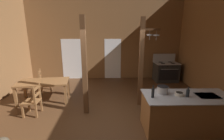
{
  "coord_description": "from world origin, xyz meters",
  "views": [
    {
      "loc": [
        0.1,
        -3.89,
        2.49
      ],
      "look_at": [
        0.25,
        0.94,
        1.25
      ],
      "focal_mm": 25.12,
      "sensor_mm": 36.0,
      "label": 1
    }
  ],
  "objects_px": {
    "kitchen_island": "(186,113)",
    "ladderback_chair_by_post": "(44,81)",
    "dining_table": "(43,84)",
    "stove_range": "(166,72)",
    "mixing_bowl_on_counter": "(179,94)",
    "stockpot_on_counter": "(163,90)",
    "bottle_short_on_counter": "(153,93)",
    "bottle_tall_on_counter": "(188,93)",
    "ladderback_chair_near_window": "(33,101)"
  },
  "relations": [
    {
      "from": "mixing_bowl_on_counter",
      "to": "bottle_short_on_counter",
      "type": "bearing_deg",
      "value": -171.32
    },
    {
      "from": "bottle_short_on_counter",
      "to": "stove_range",
      "type": "bearing_deg",
      "value": 65.51
    },
    {
      "from": "dining_table",
      "to": "bottle_short_on_counter",
      "type": "relative_size",
      "value": 5.97
    },
    {
      "from": "dining_table",
      "to": "ladderback_chair_by_post",
      "type": "height_order",
      "value": "ladderback_chair_by_post"
    },
    {
      "from": "stockpot_on_counter",
      "to": "dining_table",
      "type": "bearing_deg",
      "value": 155.85
    },
    {
      "from": "stockpot_on_counter",
      "to": "bottle_tall_on_counter",
      "type": "relative_size",
      "value": 1.39
    },
    {
      "from": "ladderback_chair_by_post",
      "to": "bottle_tall_on_counter",
      "type": "xyz_separation_m",
      "value": [
        4.5,
        -2.73,
        0.58
      ]
    },
    {
      "from": "stove_range",
      "to": "dining_table",
      "type": "relative_size",
      "value": 0.74
    },
    {
      "from": "stove_range",
      "to": "bottle_tall_on_counter",
      "type": "distance_m",
      "value": 4.15
    },
    {
      "from": "kitchen_island",
      "to": "ladderback_chair_near_window",
      "type": "relative_size",
      "value": 2.28
    },
    {
      "from": "mixing_bowl_on_counter",
      "to": "bottle_tall_on_counter",
      "type": "xyz_separation_m",
      "value": [
        0.16,
        -0.09,
        0.06
      ]
    },
    {
      "from": "stockpot_on_counter",
      "to": "bottle_short_on_counter",
      "type": "distance_m",
      "value": 0.41
    },
    {
      "from": "dining_table",
      "to": "ladderback_chair_by_post",
      "type": "distance_m",
      "value": 0.94
    },
    {
      "from": "kitchen_island",
      "to": "ladderback_chair_by_post",
      "type": "distance_m",
      "value": 5.29
    },
    {
      "from": "ladderback_chair_by_post",
      "to": "stockpot_on_counter",
      "type": "relative_size",
      "value": 2.79
    },
    {
      "from": "ladderback_chair_by_post",
      "to": "bottle_short_on_counter",
      "type": "relative_size",
      "value": 3.16
    },
    {
      "from": "mixing_bowl_on_counter",
      "to": "bottle_tall_on_counter",
      "type": "height_order",
      "value": "bottle_tall_on_counter"
    },
    {
      "from": "stove_range",
      "to": "bottle_tall_on_counter",
      "type": "relative_size",
      "value": 5.39
    },
    {
      "from": "stove_range",
      "to": "ladderback_chair_near_window",
      "type": "xyz_separation_m",
      "value": [
        -5.11,
        -3.08,
        -0.03
      ]
    },
    {
      "from": "stockpot_on_counter",
      "to": "bottle_tall_on_counter",
      "type": "bearing_deg",
      "value": -24.04
    },
    {
      "from": "stove_range",
      "to": "mixing_bowl_on_counter",
      "type": "relative_size",
      "value": 6.18
    },
    {
      "from": "kitchen_island",
      "to": "stockpot_on_counter",
      "type": "height_order",
      "value": "stockpot_on_counter"
    },
    {
      "from": "ladderback_chair_near_window",
      "to": "ladderback_chair_by_post",
      "type": "relative_size",
      "value": 1.0
    },
    {
      "from": "kitchen_island",
      "to": "bottle_tall_on_counter",
      "type": "relative_size",
      "value": 8.85
    },
    {
      "from": "stove_range",
      "to": "dining_table",
      "type": "bearing_deg",
      "value": -157.61
    },
    {
      "from": "mixing_bowl_on_counter",
      "to": "bottle_tall_on_counter",
      "type": "relative_size",
      "value": 0.87
    },
    {
      "from": "kitchen_island",
      "to": "bottle_tall_on_counter",
      "type": "xyz_separation_m",
      "value": [
        -0.06,
        -0.06,
        0.56
      ]
    },
    {
      "from": "bottle_tall_on_counter",
      "to": "bottle_short_on_counter",
      "type": "relative_size",
      "value": 0.81
    },
    {
      "from": "stove_range",
      "to": "ladderback_chair_near_window",
      "type": "height_order",
      "value": "stove_range"
    },
    {
      "from": "kitchen_island",
      "to": "mixing_bowl_on_counter",
      "type": "height_order",
      "value": "mixing_bowl_on_counter"
    },
    {
      "from": "stove_range",
      "to": "dining_table",
      "type": "height_order",
      "value": "stove_range"
    },
    {
      "from": "kitchen_island",
      "to": "dining_table",
      "type": "height_order",
      "value": "kitchen_island"
    },
    {
      "from": "ladderback_chair_by_post",
      "to": "stove_range",
      "type": "bearing_deg",
      "value": 13.0
    },
    {
      "from": "mixing_bowl_on_counter",
      "to": "stockpot_on_counter",
      "type": "bearing_deg",
      "value": 158.64
    },
    {
      "from": "bottle_short_on_counter",
      "to": "kitchen_island",
      "type": "bearing_deg",
      "value": 4.77
    },
    {
      "from": "kitchen_island",
      "to": "stove_range",
      "type": "distance_m",
      "value": 4.04
    },
    {
      "from": "bottle_tall_on_counter",
      "to": "mixing_bowl_on_counter",
      "type": "bearing_deg",
      "value": 150.1
    },
    {
      "from": "ladderback_chair_near_window",
      "to": "stockpot_on_counter",
      "type": "relative_size",
      "value": 2.79
    },
    {
      "from": "ladderback_chair_near_window",
      "to": "bottle_tall_on_counter",
      "type": "distance_m",
      "value": 4.26
    },
    {
      "from": "ladderback_chair_by_post",
      "to": "mixing_bowl_on_counter",
      "type": "bearing_deg",
      "value": -31.31
    },
    {
      "from": "bottle_tall_on_counter",
      "to": "bottle_short_on_counter",
      "type": "distance_m",
      "value": 0.85
    },
    {
      "from": "mixing_bowl_on_counter",
      "to": "dining_table",
      "type": "bearing_deg",
      "value": 156.1
    },
    {
      "from": "kitchen_island",
      "to": "stockpot_on_counter",
      "type": "xyz_separation_m",
      "value": [
        -0.58,
        0.17,
        0.56
      ]
    },
    {
      "from": "dining_table",
      "to": "bottle_tall_on_counter",
      "type": "xyz_separation_m",
      "value": [
        4.18,
        -1.87,
        0.38
      ]
    },
    {
      "from": "stove_range",
      "to": "stockpot_on_counter",
      "type": "distance_m",
      "value": 4.09
    },
    {
      "from": "stove_range",
      "to": "dining_table",
      "type": "xyz_separation_m",
      "value": [
        -5.16,
        -2.13,
        0.17
      ]
    },
    {
      "from": "stove_range",
      "to": "bottle_short_on_counter",
      "type": "bearing_deg",
      "value": -114.49
    },
    {
      "from": "ladderback_chair_by_post",
      "to": "mixing_bowl_on_counter",
      "type": "xyz_separation_m",
      "value": [
        4.34,
        -2.64,
        0.52
      ]
    },
    {
      "from": "dining_table",
      "to": "bottle_tall_on_counter",
      "type": "bearing_deg",
      "value": -24.14
    },
    {
      "from": "ladderback_chair_by_post",
      "to": "stockpot_on_counter",
      "type": "xyz_separation_m",
      "value": [
        3.98,
        -2.5,
        0.58
      ]
    }
  ]
}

